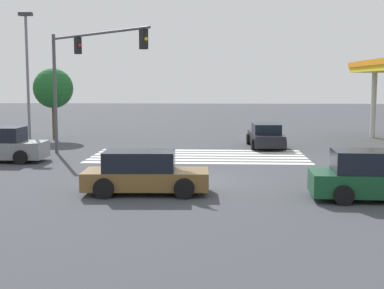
{
  "coord_description": "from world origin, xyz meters",
  "views": [
    {
      "loc": [
        -1.02,
        20.7,
        3.87
      ],
      "look_at": [
        0.0,
        0.0,
        1.43
      ],
      "focal_mm": 50.0,
      "sensor_mm": 36.0,
      "label": 1
    }
  ],
  "objects_px": {
    "car_0": "(383,177)",
    "street_light_pole_a": "(27,67)",
    "traffic_signal_mast": "(80,65)",
    "tree_corner_a": "(53,89)",
    "car_5": "(144,173)",
    "car_2": "(266,136)"
  },
  "relations": [
    {
      "from": "car_0",
      "to": "street_light_pole_a",
      "type": "height_order",
      "value": "street_light_pole_a"
    },
    {
      "from": "car_0",
      "to": "street_light_pole_a",
      "type": "bearing_deg",
      "value": 142.26
    },
    {
      "from": "traffic_signal_mast",
      "to": "tree_corner_a",
      "type": "xyz_separation_m",
      "value": [
        4.14,
        -8.82,
        -1.27
      ]
    },
    {
      "from": "car_5",
      "to": "street_light_pole_a",
      "type": "distance_m",
      "value": 16.86
    },
    {
      "from": "car_2",
      "to": "street_light_pole_a",
      "type": "height_order",
      "value": "street_light_pole_a"
    },
    {
      "from": "traffic_signal_mast",
      "to": "car_2",
      "type": "bearing_deg",
      "value": 72.56
    },
    {
      "from": "traffic_signal_mast",
      "to": "car_0",
      "type": "height_order",
      "value": "traffic_signal_mast"
    },
    {
      "from": "car_2",
      "to": "car_5",
      "type": "height_order",
      "value": "car_5"
    },
    {
      "from": "car_0",
      "to": "car_5",
      "type": "distance_m",
      "value": 8.0
    },
    {
      "from": "car_2",
      "to": "car_0",
      "type": "bearing_deg",
      "value": -171.96
    },
    {
      "from": "car_5",
      "to": "street_light_pole_a",
      "type": "xyz_separation_m",
      "value": [
        8.93,
        -13.71,
        4.07
      ]
    },
    {
      "from": "street_light_pole_a",
      "to": "car_2",
      "type": "bearing_deg",
      "value": 179.22
    },
    {
      "from": "car_2",
      "to": "tree_corner_a",
      "type": "distance_m",
      "value": 14.63
    },
    {
      "from": "street_light_pole_a",
      "to": "tree_corner_a",
      "type": "height_order",
      "value": "street_light_pole_a"
    },
    {
      "from": "car_0",
      "to": "tree_corner_a",
      "type": "height_order",
      "value": "tree_corner_a"
    },
    {
      "from": "traffic_signal_mast",
      "to": "tree_corner_a",
      "type": "relative_size",
      "value": 1.34
    },
    {
      "from": "traffic_signal_mast",
      "to": "street_light_pole_a",
      "type": "distance_m",
      "value": 6.98
    },
    {
      "from": "car_2",
      "to": "tree_corner_a",
      "type": "relative_size",
      "value": 0.99
    },
    {
      "from": "car_2",
      "to": "car_5",
      "type": "relative_size",
      "value": 1.07
    },
    {
      "from": "traffic_signal_mast",
      "to": "car_0",
      "type": "relative_size",
      "value": 1.29
    },
    {
      "from": "car_0",
      "to": "tree_corner_a",
      "type": "distance_m",
      "value": 24.47
    },
    {
      "from": "car_0",
      "to": "car_5",
      "type": "bearing_deg",
      "value": 177.92
    }
  ]
}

